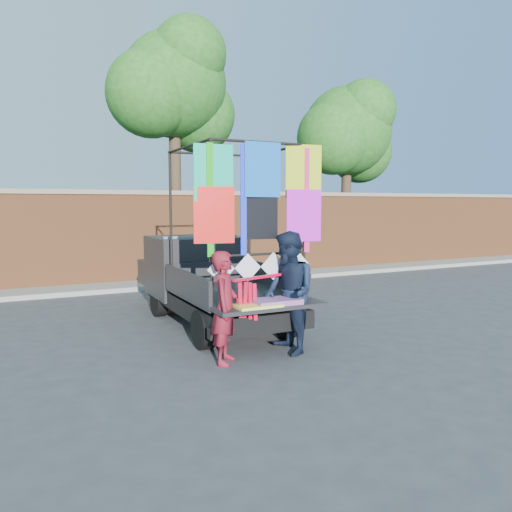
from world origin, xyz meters
name	(u,v)px	position (x,y,z in m)	size (l,w,h in m)	color
ground	(270,343)	(0.00, 0.00, 0.00)	(90.00, 90.00, 0.00)	#38383A
brick_wall	(155,236)	(0.00, 7.00, 1.33)	(30.00, 0.45, 2.61)	#9A562C
curb	(163,284)	(0.00, 6.30, 0.06)	(30.00, 1.20, 0.12)	gray
tree_mid	(175,89)	(1.02, 8.12, 5.70)	(4.20, 3.30, 7.73)	#38281C
tree_right	(349,134)	(7.52, 8.12, 4.75)	(4.20, 3.30, 6.62)	#38281C
pickup_truck	(203,278)	(-0.34, 2.16, 0.79)	(2.00, 5.01, 3.16)	black
woman	(225,307)	(-1.03, -0.58, 0.79)	(0.58, 0.38, 1.59)	maroon
man	(289,293)	(0.00, -0.57, 0.92)	(0.89, 0.70, 1.84)	#131C31
streamer_bundle	(252,291)	(-0.62, -0.59, 1.00)	(0.89, 0.31, 0.64)	red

